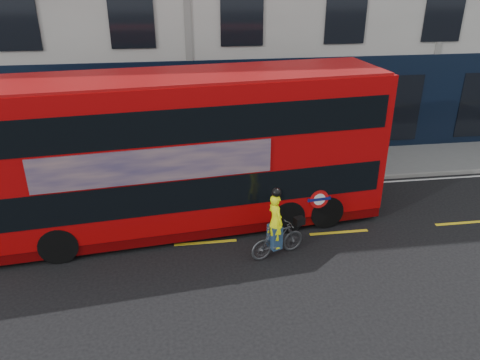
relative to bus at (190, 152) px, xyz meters
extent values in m
plane|color=black|center=(0.30, -2.69, -2.37)|extent=(120.00, 120.00, 0.00)
cube|color=gray|center=(0.30, 3.81, -2.31)|extent=(60.00, 3.00, 0.12)
cube|color=gray|center=(0.30, 2.31, -2.30)|extent=(60.00, 0.12, 0.13)
cube|color=black|center=(0.30, 5.29, -0.37)|extent=(50.00, 0.08, 4.00)
cube|color=silver|center=(0.30, 2.01, -2.36)|extent=(58.00, 0.10, 0.01)
cube|color=#B20708|center=(-0.04, 0.00, 0.14)|extent=(11.59, 3.76, 4.09)
cube|color=#590304|center=(-0.04, 0.00, -2.06)|extent=(11.59, 3.71, 0.31)
cube|color=black|center=(-0.04, 0.00, -0.76)|extent=(11.14, 3.75, 0.93)
cube|color=black|center=(-0.04, 0.00, 1.20)|extent=(11.14, 3.75, 0.93)
cube|color=#930A0C|center=(-0.04, 0.00, 2.21)|extent=(11.35, 3.63, 0.08)
cube|color=black|center=(5.64, 0.59, -0.76)|extent=(0.28, 2.32, 0.93)
cube|color=black|center=(5.64, 0.59, 1.20)|extent=(0.28, 2.32, 0.93)
cube|color=tan|center=(-0.94, -1.43, 0.22)|extent=(6.18, 0.69, 0.93)
cylinder|color=red|center=(3.70, -0.94, -1.33)|extent=(0.58, 0.08, 0.58)
cylinder|color=white|center=(3.70, -0.95, -1.33)|extent=(0.37, 0.06, 0.37)
cube|color=#0C1459|center=(3.70, -0.95, -1.33)|extent=(0.72, 0.10, 0.09)
cylinder|color=black|center=(3.87, 0.41, -1.85)|extent=(1.30, 2.73, 1.03)
cylinder|color=black|center=(2.63, 0.28, -1.85)|extent=(1.30, 2.73, 1.03)
cylinder|color=black|center=(-3.75, -0.39, -1.85)|extent=(1.30, 2.73, 1.03)
imported|color=#484A4D|center=(2.21, -2.10, -1.88)|extent=(1.69, 0.98, 0.98)
imported|color=#F4FE0B|center=(2.12, -2.14, -1.26)|extent=(0.53, 0.65, 1.53)
cube|color=black|center=(2.85, -1.87, -1.47)|extent=(0.33, 0.29, 0.21)
cube|color=navy|center=(2.12, -2.14, -1.74)|extent=(0.40, 0.44, 0.67)
sphere|color=black|center=(2.12, -2.14, -0.42)|extent=(0.25, 0.25, 0.25)
camera|label=1|loc=(-0.34, -12.70, 4.92)|focal=35.00mm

